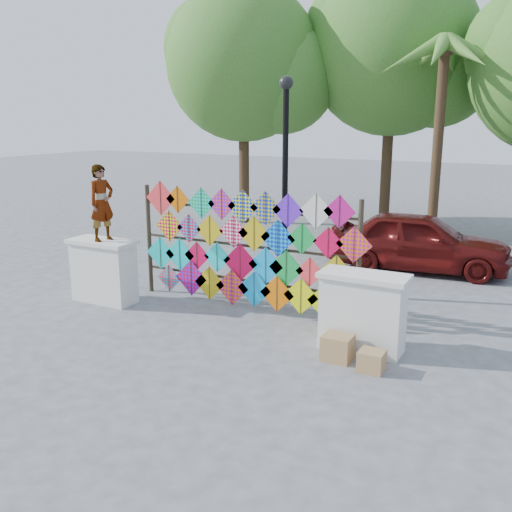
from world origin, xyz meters
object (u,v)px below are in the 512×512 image
(kite_rack, at_px, (246,250))
(vendor_woman, at_px, (102,203))
(sedan, at_px, (419,241))
(lamppost, at_px, (285,166))

(kite_rack, bearing_deg, vendor_woman, -161.32)
(sedan, xyz_separation_m, lamppost, (-2.14, -3.22, 1.97))
(sedan, relative_size, lamppost, 0.95)
(vendor_woman, height_order, lamppost, lamppost)
(vendor_woman, bearing_deg, kite_rack, -60.52)
(vendor_woman, bearing_deg, lamppost, -42.33)
(vendor_woman, xyz_separation_m, lamppost, (2.93, 2.20, 0.66))
(sedan, bearing_deg, kite_rack, 146.00)
(sedan, bearing_deg, lamppost, 139.96)
(kite_rack, bearing_deg, lamppost, 80.70)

